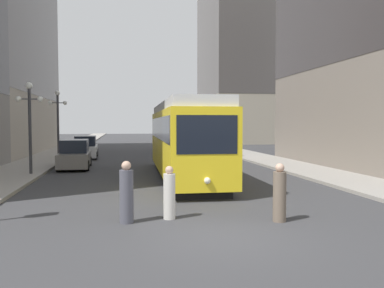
{
  "coord_description": "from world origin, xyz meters",
  "views": [
    {
      "loc": [
        -2.46,
        -9.42,
        2.84
      ],
      "look_at": [
        0.21,
        5.53,
        2.04
      ],
      "focal_mm": 36.69,
      "sensor_mm": 36.0,
      "label": 1
    }
  ],
  "objects_px": {
    "pedestrian_crossing_far": "(280,194)",
    "pedestrian_crossing_near": "(169,194)",
    "streetcar": "(183,138)",
    "lamp_post_left_near": "(30,113)",
    "parked_car_left_near": "(75,155)",
    "transit_bus": "(192,133)",
    "pedestrian_on_sidewalk": "(127,194)",
    "parked_car_left_mid": "(86,148)",
    "lamp_post_left_far": "(58,114)"
  },
  "relations": [
    {
      "from": "pedestrian_crossing_far",
      "to": "pedestrian_crossing_near",
      "type": "bearing_deg",
      "value": 16.32
    },
    {
      "from": "streetcar",
      "to": "pedestrian_crossing_near",
      "type": "distance_m",
      "value": 9.09
    },
    {
      "from": "pedestrian_crossing_far",
      "to": "lamp_post_left_near",
      "type": "xyz_separation_m",
      "value": [
        -9.32,
        11.53,
        2.6
      ]
    },
    {
      "from": "streetcar",
      "to": "pedestrian_crossing_near",
      "type": "relative_size",
      "value": 8.53
    },
    {
      "from": "pedestrian_crossing_far",
      "to": "lamp_post_left_near",
      "type": "distance_m",
      "value": 15.05
    },
    {
      "from": "parked_car_left_near",
      "to": "transit_bus",
      "type": "bearing_deg",
      "value": 46.81
    },
    {
      "from": "transit_bus",
      "to": "pedestrian_crossing_near",
      "type": "distance_m",
      "value": 25.34
    },
    {
      "from": "lamp_post_left_near",
      "to": "transit_bus",
      "type": "bearing_deg",
      "value": 51.18
    },
    {
      "from": "transit_bus",
      "to": "lamp_post_left_near",
      "type": "bearing_deg",
      "value": -129.55
    },
    {
      "from": "pedestrian_on_sidewalk",
      "to": "lamp_post_left_near",
      "type": "bearing_deg",
      "value": 7.15
    },
    {
      "from": "parked_car_left_mid",
      "to": "lamp_post_left_near",
      "type": "height_order",
      "value": "lamp_post_left_near"
    },
    {
      "from": "pedestrian_on_sidewalk",
      "to": "lamp_post_left_near",
      "type": "distance_m",
      "value": 12.26
    },
    {
      "from": "streetcar",
      "to": "transit_bus",
      "type": "xyz_separation_m",
      "value": [
        3.34,
        15.98,
        -0.15
      ]
    },
    {
      "from": "pedestrian_crossing_near",
      "to": "lamp_post_left_near",
      "type": "height_order",
      "value": "lamp_post_left_near"
    },
    {
      "from": "parked_car_left_near",
      "to": "lamp_post_left_far",
      "type": "xyz_separation_m",
      "value": [
        -1.9,
        5.91,
        2.74
      ]
    },
    {
      "from": "transit_bus",
      "to": "pedestrian_crossing_near",
      "type": "bearing_deg",
      "value": -102.46
    },
    {
      "from": "pedestrian_crossing_near",
      "to": "pedestrian_on_sidewalk",
      "type": "distance_m",
      "value": 1.28
    },
    {
      "from": "parked_car_left_mid",
      "to": "lamp_post_left_far",
      "type": "distance_m",
      "value": 3.68
    },
    {
      "from": "parked_car_left_near",
      "to": "lamp_post_left_far",
      "type": "distance_m",
      "value": 6.79
    },
    {
      "from": "parked_car_left_mid",
      "to": "pedestrian_on_sidewalk",
      "type": "xyz_separation_m",
      "value": [
        3.06,
        -21.8,
        -0.02
      ]
    },
    {
      "from": "transit_bus",
      "to": "lamp_post_left_near",
      "type": "relative_size",
      "value": 2.52
    },
    {
      "from": "streetcar",
      "to": "lamp_post_left_near",
      "type": "distance_m",
      "value": 8.33
    },
    {
      "from": "parked_car_left_near",
      "to": "pedestrian_crossing_near",
      "type": "height_order",
      "value": "parked_car_left_near"
    },
    {
      "from": "parked_car_left_near",
      "to": "pedestrian_on_sidewalk",
      "type": "bearing_deg",
      "value": -79.65
    },
    {
      "from": "transit_bus",
      "to": "parked_car_left_mid",
      "type": "bearing_deg",
      "value": -161.92
    },
    {
      "from": "transit_bus",
      "to": "lamp_post_left_near",
      "type": "xyz_separation_m",
      "value": [
        -11.36,
        -14.11,
        1.45
      ]
    },
    {
      "from": "parked_car_left_near",
      "to": "lamp_post_left_near",
      "type": "xyz_separation_m",
      "value": [
        -1.9,
        -3.42,
        2.55
      ]
    },
    {
      "from": "lamp_post_left_near",
      "to": "lamp_post_left_far",
      "type": "relative_size",
      "value": 0.94
    },
    {
      "from": "pedestrian_on_sidewalk",
      "to": "lamp_post_left_far",
      "type": "bearing_deg",
      "value": -3.52
    },
    {
      "from": "parked_car_left_mid",
      "to": "pedestrian_crossing_far",
      "type": "bearing_deg",
      "value": -73.61
    },
    {
      "from": "parked_car_left_near",
      "to": "lamp_post_left_near",
      "type": "height_order",
      "value": "lamp_post_left_near"
    },
    {
      "from": "pedestrian_crossing_far",
      "to": "lamp_post_left_far",
      "type": "xyz_separation_m",
      "value": [
        -9.32,
        20.87,
        2.79
      ]
    },
    {
      "from": "transit_bus",
      "to": "pedestrian_crossing_far",
      "type": "distance_m",
      "value": 25.75
    },
    {
      "from": "pedestrian_on_sidewalk",
      "to": "pedestrian_crossing_near",
      "type": "bearing_deg",
      "value": -96.15
    },
    {
      "from": "parked_car_left_mid",
      "to": "pedestrian_crossing_near",
      "type": "distance_m",
      "value": 21.98
    },
    {
      "from": "lamp_post_left_near",
      "to": "lamp_post_left_far",
      "type": "height_order",
      "value": "lamp_post_left_far"
    },
    {
      "from": "pedestrian_crossing_far",
      "to": "streetcar",
      "type": "bearing_deg",
      "value": -50.43
    },
    {
      "from": "transit_bus",
      "to": "pedestrian_on_sidewalk",
      "type": "distance_m",
      "value": 25.86
    },
    {
      "from": "parked_car_left_mid",
      "to": "pedestrian_crossing_far",
      "type": "distance_m",
      "value": 23.62
    },
    {
      "from": "transit_bus",
      "to": "lamp_post_left_far",
      "type": "height_order",
      "value": "lamp_post_left_far"
    },
    {
      "from": "parked_car_left_near",
      "to": "pedestrian_crossing_near",
      "type": "bearing_deg",
      "value": -74.66
    },
    {
      "from": "transit_bus",
      "to": "parked_car_left_mid",
      "type": "distance_m",
      "value": 10.05
    },
    {
      "from": "parked_car_left_mid",
      "to": "pedestrian_crossing_far",
      "type": "xyz_separation_m",
      "value": [
        7.42,
        -22.42,
        -0.05
      ]
    },
    {
      "from": "transit_bus",
      "to": "lamp_post_left_far",
      "type": "relative_size",
      "value": 2.37
    },
    {
      "from": "transit_bus",
      "to": "lamp_post_left_near",
      "type": "distance_m",
      "value": 18.17
    },
    {
      "from": "pedestrian_on_sidewalk",
      "to": "lamp_post_left_far",
      "type": "height_order",
      "value": "lamp_post_left_far"
    },
    {
      "from": "parked_car_left_mid",
      "to": "pedestrian_crossing_near",
      "type": "height_order",
      "value": "parked_car_left_mid"
    },
    {
      "from": "streetcar",
      "to": "pedestrian_on_sidewalk",
      "type": "height_order",
      "value": "streetcar"
    },
    {
      "from": "pedestrian_crossing_far",
      "to": "lamp_post_left_near",
      "type": "bearing_deg",
      "value": -19.15
    },
    {
      "from": "pedestrian_on_sidewalk",
      "to": "lamp_post_left_far",
      "type": "distance_m",
      "value": 21.03
    }
  ]
}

